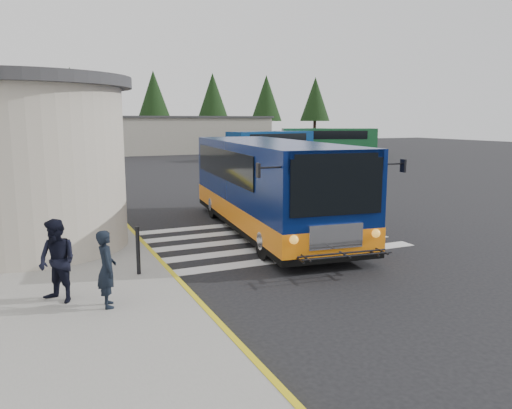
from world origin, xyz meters
name	(u,v)px	position (x,y,z in m)	size (l,w,h in m)	color
ground	(262,233)	(0.00, 0.00, 0.00)	(140.00, 140.00, 0.00)	black
curb_strip	(120,219)	(-4.05, 4.00, 0.08)	(0.12, 34.00, 0.16)	gold
crosswalk	(258,239)	(-0.50, -0.80, 0.01)	(8.00, 5.35, 0.01)	silver
depot_building	(154,135)	(6.00, 42.00, 2.11)	(26.40, 8.40, 4.20)	gray
tree_line	(140,96)	(6.29, 50.00, 6.77)	(58.40, 4.40, 10.00)	black
transit_bus	(269,189)	(0.33, 0.12, 1.46)	(4.52, 11.09, 3.06)	#071752
pedestrian_a	(107,269)	(-5.76, -5.20, 0.91)	(0.56, 0.37, 1.53)	black
pedestrian_b	(57,261)	(-6.61, -4.54, 0.99)	(0.82, 0.64, 1.69)	black
bollard	(138,250)	(-4.79, -3.35, 0.73)	(0.09, 0.09, 1.15)	black
far_bus_a	(271,144)	(14.35, 28.68, 1.51)	(9.32, 4.52, 2.32)	navy
far_bus_b	(329,141)	(21.65, 29.88, 1.62)	(10.00, 6.15, 2.50)	#16542A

